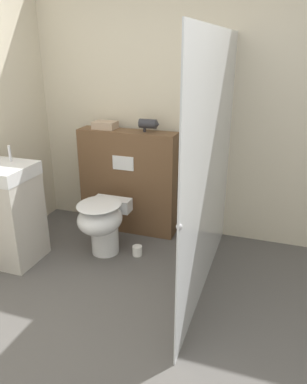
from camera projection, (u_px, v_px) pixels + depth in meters
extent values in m
plane|color=#565451|center=(79.00, 349.00, 2.43)|extent=(12.00, 12.00, 0.00)
cube|color=beige|center=(167.00, 110.00, 3.67)|extent=(8.00, 0.06, 2.50)
cube|color=brown|center=(128.00, 182.00, 3.85)|extent=(1.00, 0.23, 1.06)
cube|color=white|center=(123.00, 163.00, 3.66)|extent=(0.22, 0.01, 0.14)
cube|color=silver|center=(211.00, 171.00, 2.75)|extent=(0.01, 1.82, 1.96)
sphere|color=#B2B2B7|center=(179.00, 227.00, 1.99)|extent=(0.04, 0.04, 0.04)
cylinder|color=white|center=(105.00, 235.00, 3.52)|extent=(0.26, 0.26, 0.35)
ellipsoid|color=white|center=(100.00, 219.00, 3.38)|extent=(0.40, 0.45, 0.27)
ellipsoid|color=white|center=(99.00, 204.00, 3.32)|extent=(0.39, 0.44, 0.02)
cube|color=white|center=(112.00, 204.00, 3.60)|extent=(0.37, 0.14, 0.12)
cube|color=beige|center=(10.00, 220.00, 3.32)|extent=(0.47, 0.45, 0.79)
cube|color=white|center=(2.00, 172.00, 3.16)|extent=(0.48, 0.46, 0.11)
cylinder|color=silver|center=(10.00, 153.00, 3.22)|extent=(0.02, 0.02, 0.14)
cylinder|color=#2D2D33|center=(148.00, 124.00, 3.57)|extent=(0.17, 0.09, 0.09)
cone|color=#2D2D33|center=(158.00, 124.00, 3.54)|extent=(0.03, 0.08, 0.08)
cylinder|color=#2D2D33|center=(145.00, 128.00, 3.60)|extent=(0.03, 0.03, 0.07)
cube|color=tan|center=(105.00, 125.00, 3.73)|extent=(0.23, 0.17, 0.07)
cylinder|color=white|center=(137.00, 251.00, 3.51)|extent=(0.09, 0.09, 0.09)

